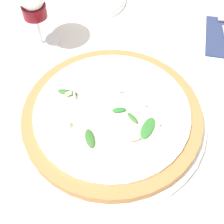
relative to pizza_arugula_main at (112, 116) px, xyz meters
name	(u,v)px	position (x,y,z in m)	size (l,w,h in m)	color
ground_plane	(104,135)	(-0.03, 0.01, -0.02)	(6.00, 6.00, 0.00)	silver
pizza_arugula_main	(112,116)	(0.00, 0.00, 0.00)	(0.34, 0.34, 0.05)	white
wine_glass	(33,5)	(0.17, 0.20, 0.08)	(0.09, 0.09, 0.14)	white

